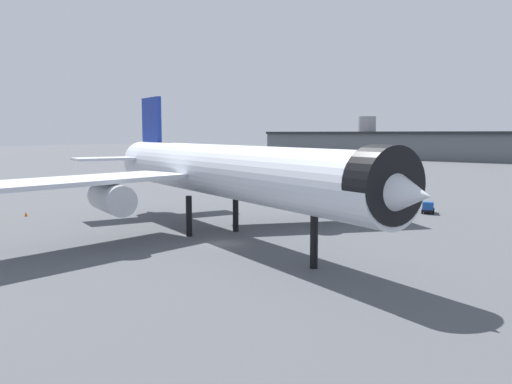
% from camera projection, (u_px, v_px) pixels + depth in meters
% --- Properties ---
extents(ground, '(900.00, 900.00, 0.00)m').
position_uv_depth(ground, '(222.00, 244.00, 61.32)').
color(ground, '#4C4F54').
extents(airliner_near_gate, '(58.95, 52.80, 17.72)m').
position_uv_depth(airliner_near_gate, '(222.00, 172.00, 64.59)').
color(airliner_near_gate, silver).
rests_on(airliner_near_gate, ground).
extents(terminal_building, '(233.26, 53.29, 20.70)m').
position_uv_depth(terminal_building, '(489.00, 146.00, 238.57)').
color(terminal_building, slate).
rests_on(terminal_building, ground).
extents(baggage_tug_wing, '(2.56, 3.50, 1.85)m').
position_uv_depth(baggage_tug_wing, '(428.00, 207.00, 84.61)').
color(baggage_tug_wing, black).
rests_on(baggage_tug_wing, ground).
extents(traffic_cone_near_nose, '(0.54, 0.54, 0.67)m').
position_uv_depth(traffic_cone_near_nose, '(26.00, 214.00, 81.47)').
color(traffic_cone_near_nose, '#F2600C').
rests_on(traffic_cone_near_nose, ground).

